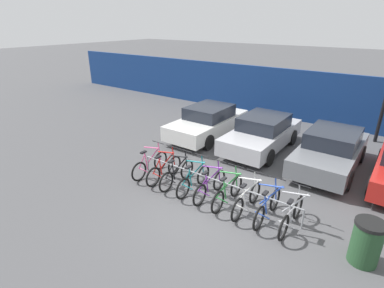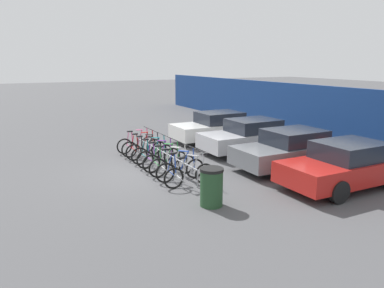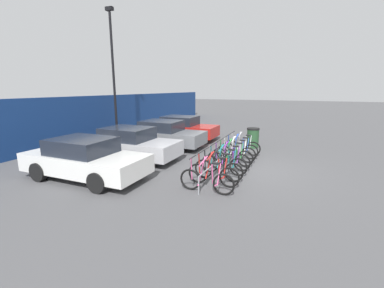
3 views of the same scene
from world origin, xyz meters
TOP-DOWN VIEW (x-y plane):
  - ground_plane at (0.00, 0.00)m, footprint 120.00×120.00m
  - hoarding_wall at (0.00, 9.50)m, footprint 36.00×0.16m
  - bike_rack at (-0.33, 0.68)m, footprint 5.38×0.04m
  - bicycle_pink at (-2.75, 0.53)m, footprint 0.68×1.71m
  - bicycle_red at (-2.12, 0.53)m, footprint 0.68×1.71m
  - bicycle_black at (-1.59, 0.53)m, footprint 0.68×1.71m
  - bicycle_teal at (-0.94, 0.53)m, footprint 0.68×1.71m
  - bicycle_purple at (-0.34, 0.53)m, footprint 0.68×1.71m
  - bicycle_green at (0.25, 0.53)m, footprint 0.68×1.71m
  - bicycle_white at (0.85, 0.53)m, footprint 0.68×1.71m
  - bicycle_blue at (1.45, 0.53)m, footprint 0.68×1.71m
  - bicycle_silver at (2.09, 0.53)m, footprint 0.68×1.71m
  - car_white at (-3.20, 4.76)m, footprint 1.91×4.32m
  - car_silver at (-0.64, 4.82)m, footprint 1.91×4.29m
  - car_grey at (2.00, 4.65)m, footprint 1.91×4.24m
  - trash_bin at (3.75, 0.33)m, footprint 0.63×0.63m

SIDE VIEW (x-z plane):
  - ground_plane at x=0.00m, z-range 0.00..0.00m
  - bicycle_pink at x=-2.75m, z-range -0.15..0.90m
  - bicycle_red at x=-2.12m, z-range -0.15..0.90m
  - bicycle_black at x=-1.59m, z-range -0.15..0.90m
  - bicycle_teal at x=-0.94m, z-range -0.15..0.90m
  - bicycle_purple at x=-0.34m, z-range -0.15..0.90m
  - bicycle_green at x=0.25m, z-range -0.15..0.90m
  - bicycle_white at x=0.85m, z-range -0.15..0.90m
  - bicycle_blue at x=1.45m, z-range -0.15..0.90m
  - bicycle_silver at x=2.09m, z-range -0.15..0.90m
  - bike_rack at x=-0.33m, z-range 0.22..0.79m
  - trash_bin at x=3.75m, z-range 0.00..1.03m
  - car_grey at x=2.00m, z-range -0.01..1.39m
  - car_silver at x=-0.64m, z-range -0.01..1.39m
  - car_white at x=-3.20m, z-range -0.01..1.39m
  - hoarding_wall at x=0.00m, z-range 0.00..2.60m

